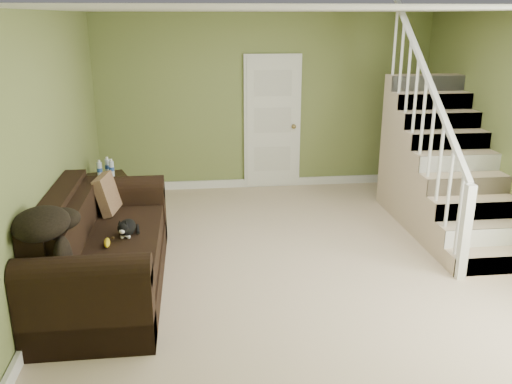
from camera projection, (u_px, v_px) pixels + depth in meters
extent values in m
cube|color=#C8AD91|center=(298.00, 260.00, 5.93)|extent=(5.00, 5.50, 0.01)
cube|color=white|center=(305.00, 10.00, 5.13)|extent=(5.00, 5.50, 0.01)
cube|color=olive|center=(266.00, 103.00, 8.13)|extent=(5.00, 0.04, 2.60)
cube|color=olive|center=(400.00, 257.00, 2.93)|extent=(5.00, 0.04, 2.60)
cube|color=olive|center=(48.00, 151.00, 5.25)|extent=(0.04, 5.50, 2.60)
cube|color=white|center=(265.00, 182.00, 8.48)|extent=(5.00, 0.04, 0.12)
cube|color=white|center=(65.00, 266.00, 5.64)|extent=(0.04, 5.50, 0.12)
cube|color=white|center=(511.00, 244.00, 6.19)|extent=(0.04, 5.50, 0.12)
cube|color=white|center=(272.00, 122.00, 8.19)|extent=(0.86, 0.05, 2.02)
cube|color=white|center=(272.00, 123.00, 8.18)|extent=(0.78, 0.04, 1.96)
sphere|color=olive|center=(294.00, 127.00, 8.19)|extent=(0.07, 0.07, 0.07)
cube|color=#C8AD91|center=(494.00, 260.00, 5.68)|extent=(1.00, 0.27, 0.20)
cylinder|color=white|center=(459.00, 213.00, 5.46)|extent=(0.04, 0.04, 0.90)
cube|color=#C8AD91|center=(482.00, 242.00, 5.91)|extent=(1.00, 0.27, 0.40)
cylinder|color=white|center=(449.00, 186.00, 5.66)|extent=(0.04, 0.04, 0.90)
cube|color=#C8AD91|center=(471.00, 224.00, 6.13)|extent=(1.00, 0.27, 0.60)
cylinder|color=white|center=(440.00, 161.00, 5.85)|extent=(0.04, 0.04, 0.90)
cube|color=#C8AD91|center=(461.00, 208.00, 6.36)|extent=(1.00, 0.27, 0.80)
cylinder|color=white|center=(431.00, 138.00, 6.04)|extent=(0.04, 0.04, 0.90)
cube|color=#C8AD91|center=(451.00, 193.00, 6.58)|extent=(1.00, 0.27, 1.00)
cylinder|color=white|center=(423.00, 116.00, 6.24)|extent=(0.04, 0.04, 0.90)
cube|color=#C8AD91|center=(442.00, 178.00, 6.80)|extent=(1.00, 0.27, 1.20)
cylinder|color=white|center=(416.00, 95.00, 6.43)|extent=(0.04, 0.04, 0.90)
cube|color=#C8AD91|center=(434.00, 165.00, 7.03)|extent=(1.00, 0.27, 1.40)
cylinder|color=white|center=(408.00, 76.00, 6.62)|extent=(0.04, 0.04, 0.90)
cube|color=#C8AD91|center=(426.00, 153.00, 7.25)|extent=(1.00, 0.27, 1.60)
cylinder|color=white|center=(402.00, 57.00, 6.81)|extent=(0.04, 0.04, 0.90)
cube|color=#C8AD91|center=(419.00, 141.00, 7.48)|extent=(1.00, 0.27, 1.80)
cylinder|color=white|center=(395.00, 40.00, 7.01)|extent=(0.04, 0.04, 0.90)
cube|color=white|center=(465.00, 233.00, 5.36)|extent=(0.09, 0.09, 1.00)
cube|color=white|center=(427.00, 76.00, 6.10)|extent=(0.06, 2.46, 1.84)
cube|color=black|center=(108.00, 274.00, 5.30)|extent=(1.04, 2.41, 0.27)
cube|color=black|center=(118.00, 249.00, 5.24)|extent=(0.79, 1.82, 0.24)
cube|color=black|center=(87.00, 312.00, 4.23)|extent=(1.04, 0.27, 0.68)
cube|color=black|center=(120.00, 216.00, 6.25)|extent=(1.04, 0.27, 0.68)
cylinder|color=black|center=(83.00, 273.00, 4.13)|extent=(1.04, 0.27, 0.27)
cylinder|color=black|center=(118.00, 188.00, 6.14)|extent=(1.04, 0.27, 0.27)
cube|color=black|center=(60.00, 231.00, 5.11)|extent=(0.22, 1.86, 0.69)
cube|color=black|center=(77.00, 222.00, 5.10)|extent=(0.15, 1.80, 0.38)
cube|color=black|center=(109.00, 197.00, 7.08)|extent=(0.61, 0.61, 0.58)
cylinder|color=silver|center=(100.00, 170.00, 6.89)|extent=(0.06, 0.06, 0.20)
cylinder|color=#284D9E|center=(100.00, 170.00, 6.89)|extent=(0.07, 0.07, 0.05)
cylinder|color=white|center=(99.00, 161.00, 6.86)|extent=(0.03, 0.03, 0.03)
cylinder|color=silver|center=(112.00, 169.00, 6.94)|extent=(0.06, 0.06, 0.20)
cylinder|color=#284D9E|center=(112.00, 169.00, 6.94)|extent=(0.07, 0.07, 0.05)
cylinder|color=white|center=(111.00, 160.00, 6.91)|extent=(0.03, 0.03, 0.03)
cylinder|color=silver|center=(108.00, 167.00, 7.05)|extent=(0.06, 0.06, 0.20)
cylinder|color=#284D9E|center=(108.00, 167.00, 7.05)|extent=(0.07, 0.07, 0.05)
cylinder|color=white|center=(107.00, 158.00, 7.01)|extent=(0.03, 0.03, 0.03)
ellipsoid|color=black|center=(127.00, 228.00, 5.25)|extent=(0.20, 0.30, 0.15)
ellipsoid|color=white|center=(127.00, 233.00, 5.19)|extent=(0.10, 0.13, 0.08)
sphere|color=black|center=(125.00, 228.00, 5.09)|extent=(0.12, 0.12, 0.10)
ellipsoid|color=white|center=(125.00, 231.00, 5.06)|extent=(0.06, 0.05, 0.05)
cone|color=black|center=(122.00, 223.00, 5.08)|extent=(0.04, 0.05, 0.05)
cone|color=black|center=(128.00, 222.00, 5.09)|extent=(0.04, 0.05, 0.05)
cylinder|color=black|center=(136.00, 229.00, 5.38)|extent=(0.06, 0.22, 0.03)
ellipsoid|color=yellow|center=(107.00, 243.00, 5.01)|extent=(0.08, 0.21, 0.06)
cube|color=#43291A|center=(107.00, 194.00, 5.82)|extent=(0.25, 0.43, 0.42)
ellipsoid|color=black|center=(41.00, 224.00, 4.27)|extent=(0.50, 0.62, 0.24)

